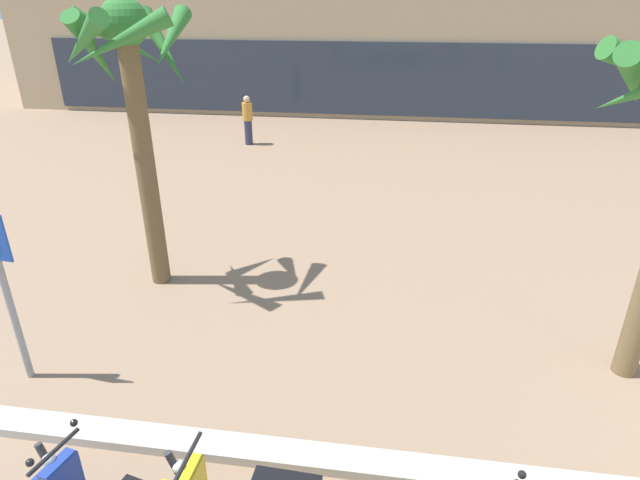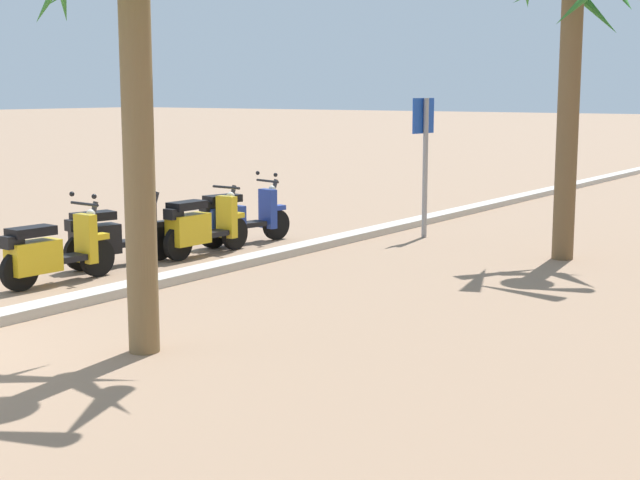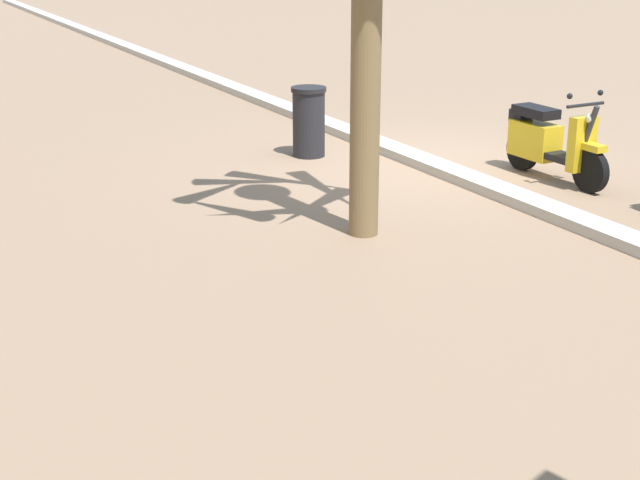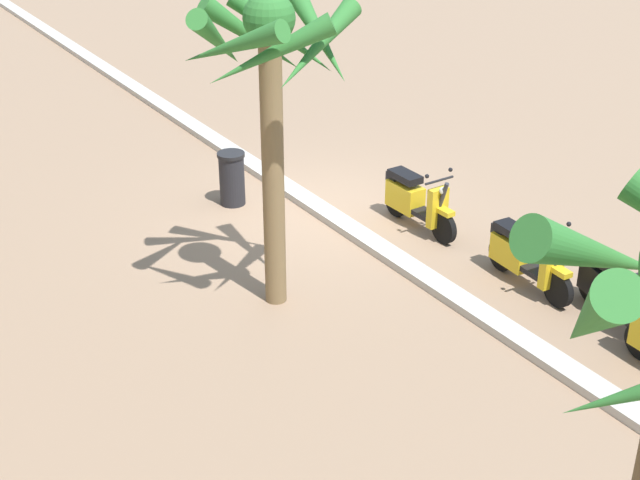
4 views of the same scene
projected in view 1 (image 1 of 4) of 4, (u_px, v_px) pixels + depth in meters
crossing_sign at (1, 279)px, 6.43m from camera, size 0.60×0.15×2.40m
palm_tree_far_corner at (131, 77)px, 7.94m from camera, size 2.02×2.11×4.65m
pedestrian_strolling_near_curb at (248, 119)px, 17.61m from camera, size 0.34×0.34×1.63m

